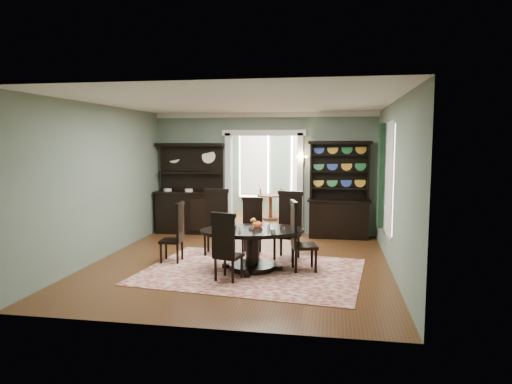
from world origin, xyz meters
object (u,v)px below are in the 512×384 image
dining_table (252,241)px  welsh_dresser (339,203)px  sideboard (190,201)px  parlor_table (271,203)px

dining_table → welsh_dresser: size_ratio=0.91×
welsh_dresser → sideboard: bearing=179.8°
welsh_dresser → parlor_table: welsh_dresser is taller
dining_table → sideboard: sideboard is taller
welsh_dresser → parlor_table: bearing=131.3°
parlor_table → dining_table: bearing=-85.7°
sideboard → parlor_table: 2.82m
welsh_dresser → parlor_table: 2.94m
sideboard → parlor_table: size_ratio=2.81×
dining_table → sideboard: bearing=110.6°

